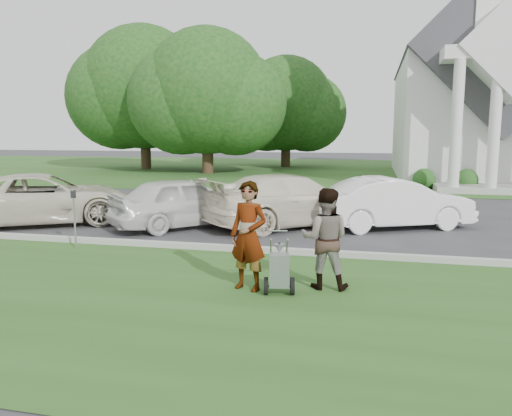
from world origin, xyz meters
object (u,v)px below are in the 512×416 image
(person_right, at_px, (325,239))
(car_a, at_px, (44,199))
(church, at_px, (477,80))
(person_left, at_px, (248,237))
(car_c, at_px, (290,200))
(tree_back, at_px, (286,108))
(parking_meter_near, at_px, (74,212))
(tree_far, at_px, (144,93))
(car_b, at_px, (185,202))
(striping_cart, at_px, (279,271))
(tree_left, at_px, (207,97))
(car_d, at_px, (394,203))

(person_right, distance_m, car_a, 10.07)
(church, xyz_separation_m, person_left, (-8.10, -25.28, -4.97))
(person_left, xyz_separation_m, car_c, (-0.28, 6.28, -0.19))
(tree_back, distance_m, parking_meter_near, 30.26)
(tree_far, bearing_deg, car_b, -61.86)
(tree_far, distance_m, striping_cart, 31.82)
(church, xyz_separation_m, car_a, (-15.78, -20.34, -5.17))
(car_c, bearing_deg, tree_back, -33.00)
(person_right, bearing_deg, striping_cart, 34.90)
(tree_left, xyz_separation_m, car_c, (8.63, -17.87, -4.34))
(tree_left, bearing_deg, car_c, -64.22)
(tree_back, bearing_deg, car_d, -73.37)
(tree_far, distance_m, car_c, 25.96)
(car_a, height_order, car_d, car_a)
(striping_cart, height_order, parking_meter_near, parking_meter_near)
(person_left, height_order, car_b, person_left)
(person_left, distance_m, parking_meter_near, 5.27)
(striping_cart, relative_size, parking_meter_near, 0.77)
(person_right, height_order, car_d, person_right)
(striping_cart, distance_m, person_right, 1.02)
(car_a, xyz_separation_m, car_d, (10.40, 1.67, -0.03))
(car_a, bearing_deg, church, -69.37)
(tree_far, bearing_deg, parking_meter_near, -68.02)
(car_b, bearing_deg, car_a, 48.98)
(person_right, bearing_deg, car_b, -49.24)
(parking_meter_near, bearing_deg, person_left, -23.89)
(car_c, bearing_deg, car_a, 57.12)
(car_c, bearing_deg, church, -66.95)
(church, height_order, tree_far, church)
(church, height_order, tree_left, church)
(person_right, bearing_deg, car_d, -104.58)
(parking_meter_near, bearing_deg, car_b, 64.86)
(parking_meter_near, bearing_deg, car_d, 30.71)
(car_b, distance_m, car_d, 6.12)
(tree_back, xyz_separation_m, car_d, (7.63, -25.54, -3.98))
(person_right, bearing_deg, tree_back, -80.66)
(parking_meter_near, xyz_separation_m, car_b, (1.53, 3.27, -0.16))
(parking_meter_near, distance_m, car_c, 6.15)
(person_right, height_order, car_b, person_right)
(striping_cart, bearing_deg, parking_meter_near, 145.60)
(car_b, relative_size, car_c, 0.82)
(car_a, height_order, car_b, car_a)
(church, height_order, car_d, church)
(tree_back, height_order, car_b, tree_back)
(tree_far, bearing_deg, tree_left, -26.56)
(tree_far, height_order, car_d, tree_far)
(tree_far, xyz_separation_m, tree_back, (10.00, 5.00, -0.97))
(tree_left, bearing_deg, person_left, -69.74)
(church, distance_m, car_c, 21.40)
(tree_far, xyz_separation_m, car_b, (11.63, -21.75, -4.94))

